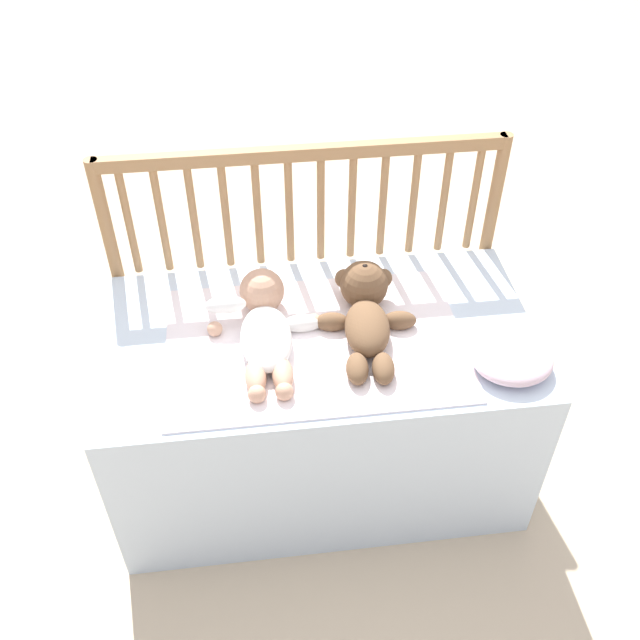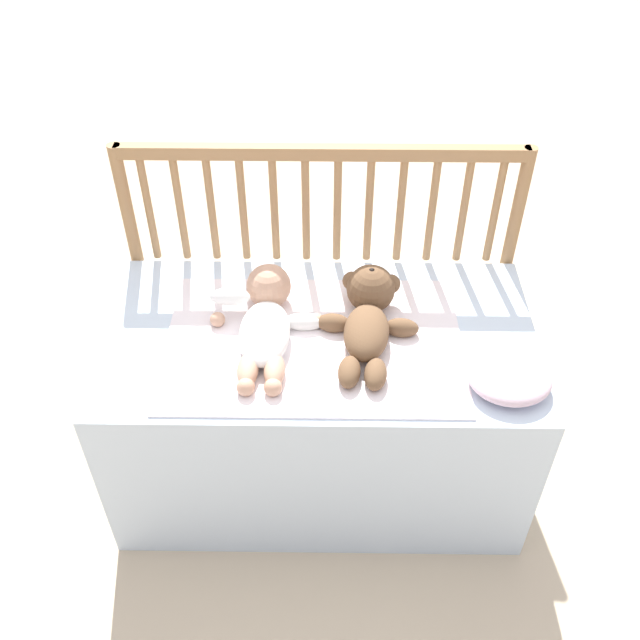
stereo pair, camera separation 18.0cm
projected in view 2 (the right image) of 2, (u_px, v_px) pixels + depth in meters
ground_plane at (320, 463)px, 2.23m from camera, size 12.00×12.00×0.00m
crib_mattress at (320, 404)px, 2.04m from camera, size 1.13×0.61×0.55m
crib_rail at (322, 231)px, 2.03m from camera, size 1.13×0.04×0.92m
blanket at (314, 343)px, 1.83m from camera, size 0.76×0.50×0.01m
teddy_bear at (368, 314)px, 1.83m from camera, size 0.27×0.39×0.13m
baby at (266, 320)px, 1.83m from camera, size 0.30×0.41×0.12m
small_pillow at (510, 378)px, 1.70m from camera, size 0.20×0.18×0.06m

